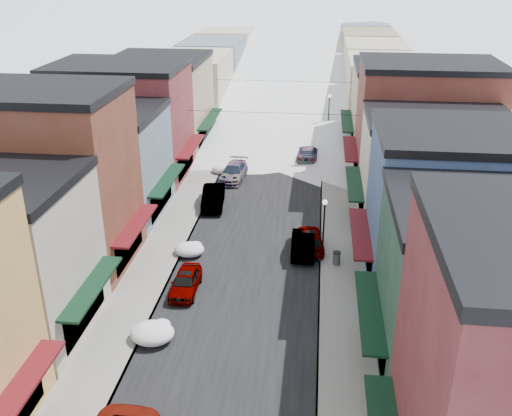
% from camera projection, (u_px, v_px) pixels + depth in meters
% --- Properties ---
extents(road, '(10.00, 160.00, 0.01)m').
position_uv_depth(road, '(285.00, 120.00, 75.25)').
color(road, black).
rests_on(road, ground).
extents(sidewalk_left, '(3.20, 160.00, 0.15)m').
position_uv_depth(sidewalk_left, '(235.00, 118.00, 75.90)').
color(sidewalk_left, gray).
rests_on(sidewalk_left, ground).
extents(sidewalk_right, '(3.20, 160.00, 0.15)m').
position_uv_depth(sidewalk_right, '(335.00, 121.00, 74.54)').
color(sidewalk_right, gray).
rests_on(sidewalk_right, ground).
extents(curb_left, '(0.10, 160.00, 0.15)m').
position_uv_depth(curb_left, '(247.00, 119.00, 75.74)').
color(curb_left, slate).
rests_on(curb_left, ground).
extents(curb_right, '(0.10, 160.00, 0.15)m').
position_uv_depth(curb_right, '(323.00, 121.00, 74.70)').
color(curb_right, slate).
rests_on(curb_right, ground).
extents(bldg_l_brick_near, '(12.30, 8.20, 12.50)m').
position_uv_depth(bldg_l_brick_near, '(44.00, 180.00, 38.27)').
color(bldg_l_brick_near, brown).
rests_on(bldg_l_brick_near, ground).
extents(bldg_l_grayblue, '(11.30, 9.20, 9.00)m').
position_uv_depth(bldg_l_grayblue, '(100.00, 162.00, 46.64)').
color(bldg_l_grayblue, slate).
rests_on(bldg_l_grayblue, ground).
extents(bldg_l_brick_far, '(13.30, 9.20, 11.00)m').
position_uv_depth(bldg_l_brick_far, '(122.00, 121.00, 54.50)').
color(bldg_l_brick_far, maroon).
rests_on(bldg_l_brick_far, ground).
extents(bldg_l_tan, '(11.30, 11.20, 10.00)m').
position_uv_depth(bldg_l_tan, '(161.00, 102.00, 63.68)').
color(bldg_l_tan, tan).
rests_on(bldg_l_tan, ground).
extents(bldg_r_green, '(11.30, 9.20, 9.50)m').
position_uv_depth(bldg_r_green, '(486.00, 291.00, 28.40)').
color(bldg_r_green, '#1F4130').
rests_on(bldg_r_green, ground).
extents(bldg_r_blue, '(11.30, 9.20, 10.50)m').
position_uv_depth(bldg_r_blue, '(451.00, 208.00, 36.37)').
color(bldg_r_blue, '#37517E').
rests_on(bldg_r_blue, ground).
extents(bldg_r_cream, '(12.30, 9.20, 9.00)m').
position_uv_depth(bldg_r_cream, '(434.00, 171.00, 44.79)').
color(bldg_r_cream, beige).
rests_on(bldg_r_cream, ground).
extents(bldg_r_brick_far, '(13.30, 9.20, 11.50)m').
position_uv_depth(bldg_r_brick_far, '(424.00, 125.00, 52.39)').
color(bldg_r_brick_far, maroon).
rests_on(bldg_r_brick_far, ground).
extents(bldg_r_tan, '(11.30, 11.20, 9.50)m').
position_uv_depth(bldg_r_tan, '(400.00, 108.00, 61.98)').
color(bldg_r_tan, tan).
rests_on(bldg_r_tan, ground).
extents(distant_blocks, '(34.00, 55.00, 8.00)m').
position_uv_depth(distant_blocks, '(294.00, 60.00, 94.49)').
color(distant_blocks, gray).
rests_on(distant_blocks, ground).
extents(overhead_cables, '(16.40, 15.04, 0.04)m').
position_uv_depth(overhead_cables, '(278.00, 95.00, 61.38)').
color(overhead_cables, black).
rests_on(overhead_cables, ground).
extents(car_silver_sedan, '(1.70, 4.16, 1.41)m').
position_uv_depth(car_silver_sedan, '(185.00, 282.00, 36.88)').
color(car_silver_sedan, '#9A9CA2').
rests_on(car_silver_sedan, ground).
extents(car_dark_hatch, '(2.31, 5.24, 1.67)m').
position_uv_depth(car_dark_hatch, '(213.00, 197.00, 49.38)').
color(car_dark_hatch, black).
rests_on(car_dark_hatch, ground).
extents(car_silver_wagon, '(2.48, 5.40, 1.53)m').
position_uv_depth(car_silver_wagon, '(234.00, 172.00, 55.36)').
color(car_silver_wagon, gray).
rests_on(car_silver_wagon, ground).
extents(car_green_sedan, '(1.77, 4.78, 1.56)m').
position_uv_depth(car_green_sedan, '(303.00, 243.00, 41.66)').
color(car_green_sedan, black).
rests_on(car_green_sedan, ground).
extents(car_gray_suv, '(2.36, 4.72, 1.55)m').
position_uv_depth(car_gray_suv, '(311.00, 239.00, 42.28)').
color(car_gray_suv, '#92949A').
rests_on(car_gray_suv, ground).
extents(car_black_sedan, '(2.40, 5.39, 1.54)m').
position_uv_depth(car_black_sedan, '(308.00, 153.00, 60.51)').
color(car_black_sedan, black).
rests_on(car_black_sedan, ground).
extents(car_lane_silver, '(2.00, 4.93, 1.68)m').
position_uv_depth(car_lane_silver, '(278.00, 121.00, 71.72)').
color(car_lane_silver, gray).
rests_on(car_lane_silver, ground).
extents(car_lane_white, '(3.44, 6.32, 1.68)m').
position_uv_depth(car_lane_white, '(296.00, 104.00, 79.99)').
color(car_lane_white, '#BDBDBF').
rests_on(car_lane_white, ground).
extents(trash_can, '(0.57, 0.57, 0.96)m').
position_uv_depth(trash_can, '(337.00, 258.00, 39.91)').
color(trash_can, '#535557').
rests_on(trash_can, sidewalk_right).
extents(streetlamp_near, '(0.36, 0.36, 4.30)m').
position_uv_depth(streetlamp_near, '(324.00, 220.00, 40.33)').
color(streetlamp_near, black).
rests_on(streetlamp_near, sidewalk_right).
extents(streetlamp_far, '(0.40, 0.40, 4.79)m').
position_uv_depth(streetlamp_far, '(329.00, 109.00, 68.06)').
color(streetlamp_far, black).
rests_on(streetlamp_far, sidewalk_right).
extents(snow_pile_near, '(2.52, 2.75, 1.07)m').
position_uv_depth(snow_pile_near, '(153.00, 332.00, 32.28)').
color(snow_pile_near, white).
rests_on(snow_pile_near, ground).
extents(snow_pile_mid, '(2.18, 2.54, 0.92)m').
position_uv_depth(snow_pile_mid, '(190.00, 249.00, 41.53)').
color(snow_pile_mid, white).
rests_on(snow_pile_mid, ground).
extents(snow_pile_far, '(2.21, 2.56, 0.93)m').
position_uv_depth(snow_pile_far, '(223.00, 169.00, 56.95)').
color(snow_pile_far, white).
rests_on(snow_pile_far, ground).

